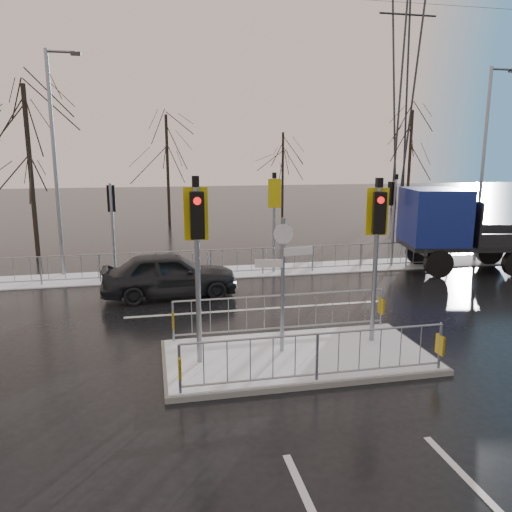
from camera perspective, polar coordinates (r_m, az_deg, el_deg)
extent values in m
plane|color=black|center=(11.62, 4.68, -11.68)|extent=(120.00, 120.00, 0.00)
cube|color=white|center=(19.60, -2.45, -1.81)|extent=(30.00, 2.00, 0.04)
cube|color=silver|center=(15.06, 0.56, -6.06)|extent=(8.00, 0.15, 0.01)
cube|color=slate|center=(11.59, 4.68, -11.41)|extent=(6.00, 3.00, 0.12)
cube|color=white|center=(11.56, 4.69, -11.07)|extent=(5.85, 2.85, 0.03)
cube|color=gold|center=(9.67, -8.72, -12.45)|extent=(0.05, 0.28, 0.42)
cube|color=gold|center=(11.26, 20.29, -9.50)|extent=(0.05, 0.28, 0.42)
cube|color=gold|center=(12.24, -9.47, -7.20)|extent=(0.05, 0.28, 0.42)
cube|color=gold|center=(13.54, 14.12, -5.55)|extent=(0.05, 0.28, 0.42)
cylinder|color=gray|center=(10.56, -6.67, -2.53)|extent=(0.11, 0.11, 3.80)
cube|color=black|center=(10.14, -6.75, 4.63)|extent=(0.28, 0.22, 0.95)
cylinder|color=red|center=(10.00, -6.74, 6.27)|extent=(0.16, 0.04, 0.16)
cube|color=#C8B80B|center=(10.39, -6.88, 4.80)|extent=(0.50, 0.03, 1.10)
cube|color=black|center=(10.26, -6.94, 8.47)|extent=(0.14, 0.14, 0.22)
cylinder|color=gray|center=(12.05, 13.45, -1.24)|extent=(0.11, 0.11, 3.70)
cube|color=black|center=(11.66, 13.91, 4.80)|extent=(0.33, 0.28, 0.95)
cylinder|color=red|center=(11.53, 14.08, 6.22)|extent=(0.16, 0.08, 0.16)
cube|color=#C8B80B|center=(11.91, 13.69, 4.95)|extent=(0.49, 0.16, 1.10)
cube|color=black|center=(11.78, 13.91, 8.14)|extent=(0.14, 0.14, 0.22)
cylinder|color=gray|center=(11.16, 3.05, -3.54)|extent=(0.09, 0.09, 3.10)
cube|color=silver|center=(11.08, 4.85, 0.56)|extent=(0.70, 0.14, 0.18)
cube|color=silver|center=(10.96, 1.46, -0.86)|extent=(0.62, 0.15, 0.18)
cylinder|color=silver|center=(10.88, 3.16, 2.52)|extent=(0.44, 0.03, 0.44)
cylinder|color=gray|center=(18.77, -16.04, 2.65)|extent=(0.11, 0.11, 3.50)
cube|color=black|center=(18.81, -16.21, 6.34)|extent=(0.28, 0.22, 0.95)
cylinder|color=red|center=(18.89, -16.24, 7.28)|extent=(0.16, 0.04, 0.16)
cylinder|color=gray|center=(19.26, 2.06, 3.47)|extent=(0.11, 0.11, 3.60)
cube|color=black|center=(19.30, 1.96, 7.22)|extent=(0.28, 0.22, 0.95)
cylinder|color=red|center=(19.38, 1.89, 8.13)|extent=(0.16, 0.04, 0.16)
cube|color=#C8B80B|center=(19.05, 2.14, 7.16)|extent=(0.50, 0.03, 1.10)
cube|color=black|center=(19.08, 2.10, 9.19)|extent=(0.14, 0.14, 0.22)
cylinder|color=gray|center=(21.03, 15.43, 3.62)|extent=(0.11, 0.11, 3.50)
cube|color=black|center=(21.04, 15.28, 6.92)|extent=(0.33, 0.28, 0.95)
cylinder|color=red|center=(21.10, 15.13, 7.76)|extent=(0.16, 0.08, 0.16)
cube|color=black|center=(20.86, 15.71, 8.71)|extent=(0.14, 0.14, 0.22)
imported|color=black|center=(16.40, -9.80, -2.08)|extent=(4.40, 1.90, 1.48)
cylinder|color=black|center=(19.90, 20.12, -0.82)|extent=(1.10, 0.52, 1.06)
cylinder|color=black|center=(21.95, 18.11, 0.44)|extent=(1.10, 0.52, 1.06)
cylinder|color=black|center=(23.07, 25.10, 0.44)|extent=(1.10, 0.52, 1.06)
cube|color=black|center=(21.81, 25.45, 1.17)|extent=(7.33, 3.75, 0.17)
cube|color=navy|center=(20.69, 19.65, 4.32)|extent=(2.57, 2.91, 2.12)
cube|color=black|center=(21.03, 22.36, 5.40)|extent=(0.45, 2.08, 1.16)
cube|color=#2D3033|center=(20.66, 17.77, 1.13)|extent=(0.60, 2.41, 0.37)
cube|color=black|center=(21.21, 22.98, 3.83)|extent=(0.58, 2.51, 1.59)
cylinder|color=black|center=(23.25, -24.32, 8.43)|extent=(0.20, 0.20, 7.36)
cylinder|color=black|center=(32.24, -10.05, 9.51)|extent=(0.19, 0.19, 6.90)
cylinder|color=black|center=(35.43, 3.07, 9.11)|extent=(0.16, 0.16, 5.98)
cylinder|color=black|center=(35.59, 17.10, 9.74)|extent=(0.20, 0.20, 7.36)
cylinder|color=gray|center=(23.13, 24.48, 9.20)|extent=(0.14, 0.14, 8.00)
cylinder|color=gray|center=(23.65, 26.35, 18.59)|extent=(1.00, 0.10, 0.10)
cylinder|color=gray|center=(20.00, -21.98, 9.45)|extent=(0.14, 0.14, 8.20)
cylinder|color=gray|center=(20.22, -21.41, 20.92)|extent=(1.00, 0.10, 0.10)
cube|color=#2D3033|center=(20.15, -19.90, 20.92)|extent=(0.35, 0.18, 0.12)
cylinder|color=#2D3033|center=(46.52, 16.87, 17.92)|extent=(1.18, 1.18, 19.97)
cylinder|color=#2D3033|center=(45.98, 15.49, 18.08)|extent=(1.18, 1.18, 19.97)
cylinder|color=#2D3033|center=(45.47, 17.63, 18.03)|extent=(1.18, 1.18, 19.97)
cylinder|color=#2D3033|center=(44.91, 16.22, 18.20)|extent=(1.18, 1.18, 19.97)
cylinder|color=#2D3033|center=(46.71, 16.99, 24.88)|extent=(5.00, 0.16, 0.16)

